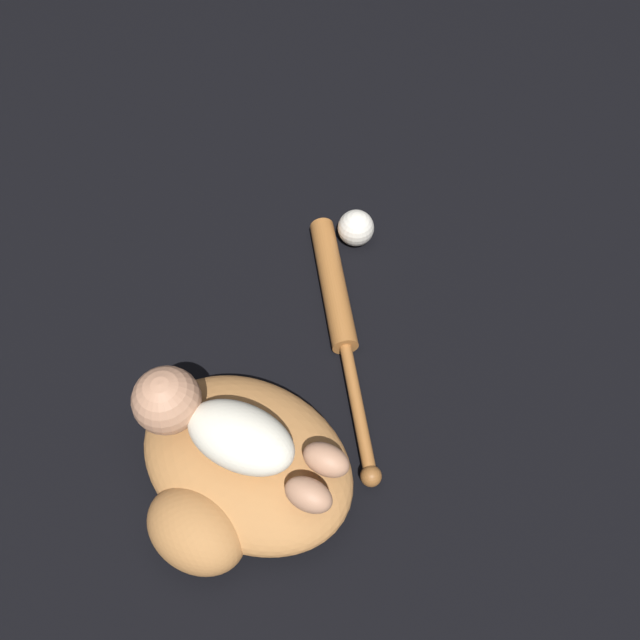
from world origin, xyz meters
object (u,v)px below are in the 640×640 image
baseball_glove (239,471)px  baseball_bat (337,306)px  baby_figure (219,426)px  baseball (356,228)px

baseball_glove → baseball_bat: 0.38m
baby_figure → baseball_bat: 0.38m
baseball_glove → baby_figure: baby_figure is taller
baby_figure → baseball: baby_figure is taller
baby_figure → baseball_bat: (0.08, -0.35, -0.13)m
baseball_glove → baseball_bat: baseball_glove is taller
baseball_glove → baseball: size_ratio=5.42×
baby_figure → baseball_glove: bearing=165.4°
baseball_bat → baseball: (0.10, -0.16, 0.01)m
baby_figure → baseball_bat: size_ratio=0.74×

